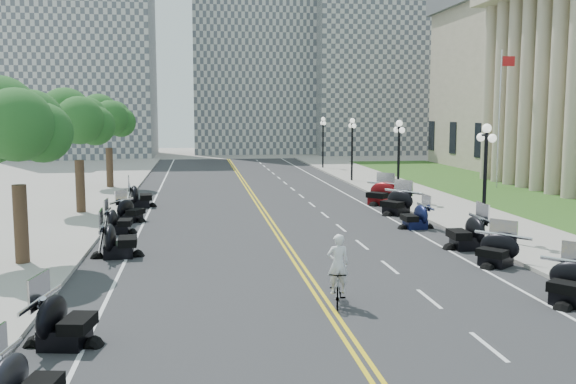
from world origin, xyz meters
name	(u,v)px	position (x,y,z in m)	size (l,w,h in m)	color
ground	(303,270)	(0.00, 0.00, 0.00)	(160.00, 160.00, 0.00)	gray
road	(271,223)	(0.00, 10.00, 0.00)	(16.00, 90.00, 0.01)	#333335
centerline_yellow_a	(268,222)	(-0.12, 10.00, 0.01)	(0.12, 90.00, 0.00)	yellow
centerline_yellow_b	(273,222)	(0.12, 10.00, 0.01)	(0.12, 90.00, 0.00)	yellow
edge_line_north	(392,219)	(6.40, 10.00, 0.01)	(0.12, 90.00, 0.00)	white
edge_line_south	(142,226)	(-6.40, 10.00, 0.01)	(0.12, 90.00, 0.00)	white
lane_dash_4	(489,346)	(3.20, -8.00, 0.01)	(0.12, 2.00, 0.00)	white
lane_dash_5	(429,299)	(3.20, -4.00, 0.01)	(0.12, 2.00, 0.00)	white
lane_dash_6	(390,267)	(3.20, 0.00, 0.01)	(0.12, 2.00, 0.00)	white
lane_dash_7	(362,245)	(3.20, 4.00, 0.01)	(0.12, 2.00, 0.00)	white
lane_dash_8	(341,228)	(3.20, 8.00, 0.01)	(0.12, 2.00, 0.00)	white
lane_dash_9	(325,215)	(3.20, 12.00, 0.01)	(0.12, 2.00, 0.00)	white
lane_dash_10	(312,204)	(3.20, 16.00, 0.01)	(0.12, 2.00, 0.00)	white
lane_dash_11	(301,196)	(3.20, 20.00, 0.01)	(0.12, 2.00, 0.00)	white
lane_dash_12	(293,189)	(3.20, 24.00, 0.01)	(0.12, 2.00, 0.00)	white
lane_dash_13	(285,183)	(3.20, 28.00, 0.01)	(0.12, 2.00, 0.00)	white
lane_dash_14	(279,178)	(3.20, 32.00, 0.01)	(0.12, 2.00, 0.00)	white
lane_dash_15	(273,173)	(3.20, 36.00, 0.01)	(0.12, 2.00, 0.00)	white
lane_dash_16	(268,170)	(3.20, 40.00, 0.01)	(0.12, 2.00, 0.00)	white
lane_dash_17	(264,166)	(3.20, 44.00, 0.01)	(0.12, 2.00, 0.00)	white
lane_dash_18	(260,163)	(3.20, 48.00, 0.01)	(0.12, 2.00, 0.00)	white
lane_dash_19	(257,160)	(3.20, 52.00, 0.01)	(0.12, 2.00, 0.00)	white
sidewalk_north	(467,217)	(10.50, 10.00, 0.07)	(5.00, 90.00, 0.15)	#9E9991
sidewalk_south	(56,226)	(-10.50, 10.00, 0.07)	(5.00, 90.00, 0.15)	#9E9991
lawn	(517,195)	(17.50, 18.00, 0.05)	(9.00, 60.00, 0.10)	#356023
distant_block_a	(79,52)	(-18.00, 62.00, 13.00)	(18.00, 14.00, 26.00)	gray
distant_block_b	(251,43)	(4.00, 68.00, 15.00)	(16.00, 12.00, 30.00)	gray
distant_block_c	(384,72)	(22.00, 65.00, 11.00)	(20.00, 14.00, 22.00)	gray
street_lamp_2	(485,182)	(8.60, 4.00, 2.60)	(0.50, 1.20, 4.90)	black
street_lamp_3	(399,161)	(8.60, 16.00, 2.60)	(0.50, 1.20, 4.90)	black
street_lamp_4	(352,150)	(8.60, 28.00, 2.60)	(0.50, 1.20, 4.90)	black
street_lamp_5	(323,143)	(8.60, 40.00, 2.60)	(0.50, 1.20, 4.90)	black
flagpole	(499,120)	(18.00, 22.00, 5.00)	(1.10, 0.20, 10.00)	silver
tree_2	(16,136)	(-10.00, 2.00, 4.75)	(4.80, 4.80, 9.20)	#235619
tree_3	(78,128)	(-10.00, 14.00, 4.75)	(4.80, 4.80, 9.20)	#235619
tree_4	(108,124)	(-10.00, 26.00, 4.75)	(4.80, 4.80, 9.20)	#235619
motorcycle_n_4	(573,281)	(7.12, -5.14, 0.71)	(2.03, 2.03, 1.42)	black
motorcycle_n_5	(496,248)	(7.09, -0.33, 0.67)	(1.91, 1.91, 1.33)	black
motorcycle_n_6	(467,231)	(7.25, 2.59, 0.77)	(2.20, 2.20, 1.54)	black
motorcycle_n_7	(415,215)	(6.71, 7.36, 0.66)	(1.90, 1.90, 1.33)	black
motorcycle_n_8	(396,201)	(7.09, 11.58, 0.76)	(2.18, 2.18, 1.52)	black
motorcycle_n_9	(380,192)	(7.29, 15.38, 0.77)	(2.21, 2.21, 1.55)	#590A0C
motorcycle_s_3	(23,382)	(-6.88, -10.10, 0.66)	(1.88, 1.88, 1.32)	black
motorcycle_s_4	(64,317)	(-6.85, -6.52, 0.71)	(2.03, 2.03, 1.42)	black
motorcycle_s_6	(118,238)	(-6.72, 3.08, 0.76)	(2.17, 2.17, 1.52)	black
motorcycle_s_7	(119,220)	(-7.30, 8.04, 0.65)	(1.87, 1.87, 1.31)	black
motorcycle_s_8	(130,209)	(-7.09, 11.29, 0.66)	(1.87, 1.87, 1.31)	black
motorcycle_s_9	(140,195)	(-7.04, 16.33, 0.76)	(2.16, 2.16, 1.51)	black
bicycle	(338,287)	(0.34, -4.22, 0.53)	(0.50, 1.77, 1.07)	#A51414
cyclist_rider	(338,240)	(0.34, -4.22, 1.95)	(0.64, 0.42, 1.76)	silver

